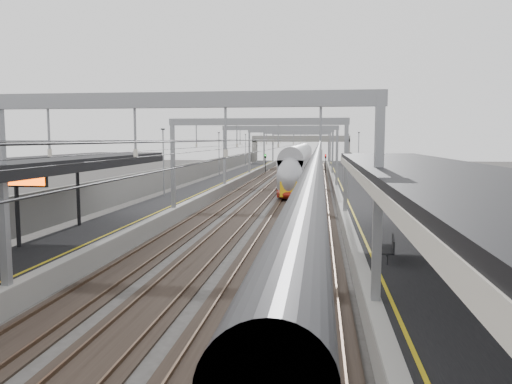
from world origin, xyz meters
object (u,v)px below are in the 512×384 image
(train, at_px, (299,168))
(signal_green, at_px, (265,160))
(overbridge, at_px, (301,143))
(bench, at_px, (390,247))

(train, relative_size, signal_green, 14.09)
(overbridge, distance_m, signal_green, 26.21)
(bench, bearing_deg, overbridge, 94.62)
(overbridge, height_order, bench, overbridge)
(overbridge, relative_size, signal_green, 6.33)
(overbridge, xyz_separation_m, signal_green, (-5.20, -25.53, -2.89))
(bench, xyz_separation_m, signal_green, (-12.68, 67.04, 0.82))
(overbridge, xyz_separation_m, bench, (7.48, -92.57, -3.71))
(overbridge, distance_m, bench, 92.94)
(overbridge, relative_size, bench, 11.20)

